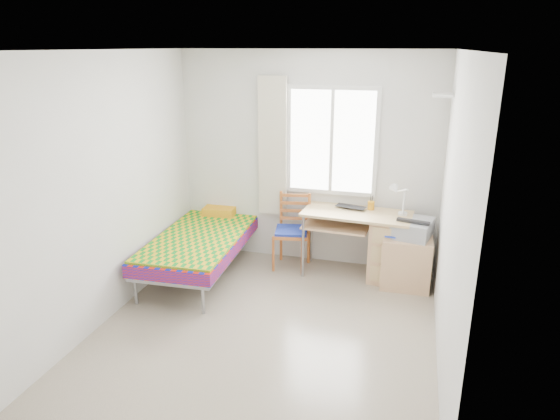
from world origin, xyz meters
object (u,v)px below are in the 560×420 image
object	(u,v)px
bed	(205,237)
cabinet	(406,261)
printer	(413,228)
desk	(384,244)
chair	(293,226)

from	to	relation	value
bed	cabinet	bearing A→B (deg)	3.43
printer	desk	bearing A→B (deg)	174.29
desk	cabinet	bearing A→B (deg)	-24.01
chair	cabinet	bearing A→B (deg)	-17.97
bed	cabinet	size ratio (longest dim) A/B	3.52
cabinet	chair	bearing A→B (deg)	171.59
chair	cabinet	xyz separation A→B (m)	(1.37, -0.18, -0.22)
printer	chair	bearing A→B (deg)	-172.87
desk	chair	bearing A→B (deg)	-177.77
desk	printer	bearing A→B (deg)	-14.26
chair	printer	size ratio (longest dim) A/B	1.72
printer	bed	bearing A→B (deg)	-160.64
chair	printer	bearing A→B (deg)	-16.20
desk	cabinet	world-z (taller)	desk
cabinet	printer	distance (m)	0.40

